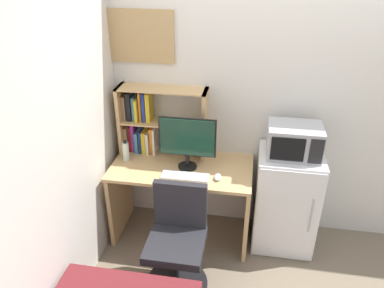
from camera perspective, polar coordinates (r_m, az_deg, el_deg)
wall_back at (r=3.42m, az=21.87°, el=5.41°), size 6.40×0.04×2.60m
wall_left at (r=2.30m, az=-25.89°, el=-6.75°), size 0.04×4.40×2.60m
desk at (r=3.44m, az=-1.56°, el=-6.78°), size 1.25×0.65×0.77m
hutch_bookshelf at (r=3.43m, az=-6.52°, el=3.51°), size 0.80×0.22×0.64m
monitor at (r=3.17m, az=-0.72°, el=0.68°), size 0.49×0.17×0.48m
keyboard at (r=3.15m, az=-1.08°, el=-5.01°), size 0.40×0.13×0.02m
computer_mouse at (r=3.14m, az=3.97°, el=-5.09°), size 0.06×0.10×0.04m
water_bottle at (r=3.42m, az=-10.13°, el=-1.06°), size 0.06×0.06×0.20m
mini_fridge at (r=3.50m, az=14.14°, el=-8.37°), size 0.54×0.51×0.95m
microwave at (r=3.19m, az=15.40°, el=0.50°), size 0.44×0.33×0.27m
desk_chair at (r=3.08m, az=-2.26°, el=-15.30°), size 0.51×0.51×0.89m
wall_corkboard at (r=3.31m, az=-8.91°, el=16.02°), size 0.70×0.02×0.44m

